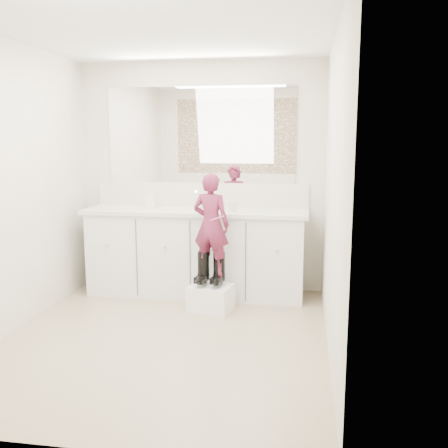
# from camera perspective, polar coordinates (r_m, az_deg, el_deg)

# --- Properties ---
(floor) EXTENTS (3.00, 3.00, 0.00)m
(floor) POSITION_cam_1_polar(r_m,az_deg,el_deg) (4.18, -6.81, -12.82)
(floor) COLOR #847056
(floor) RESTS_ON ground
(ceiling) EXTENTS (3.00, 3.00, 0.00)m
(ceiling) POSITION_cam_1_polar(r_m,az_deg,el_deg) (3.96, -7.54, 21.32)
(ceiling) COLOR white
(ceiling) RESTS_ON wall_back
(wall_back) EXTENTS (2.60, 0.00, 2.60)m
(wall_back) POSITION_cam_1_polar(r_m,az_deg,el_deg) (5.34, -2.64, 5.38)
(wall_back) COLOR beige
(wall_back) RESTS_ON floor
(wall_front) EXTENTS (2.60, 0.00, 2.60)m
(wall_front) POSITION_cam_1_polar(r_m,az_deg,el_deg) (2.50, -16.79, 0.21)
(wall_front) COLOR beige
(wall_front) RESTS_ON floor
(wall_left) EXTENTS (0.00, 3.00, 3.00)m
(wall_left) POSITION_cam_1_polar(r_m,az_deg,el_deg) (4.43, -23.54, 3.74)
(wall_left) COLOR beige
(wall_left) RESTS_ON floor
(wall_right) EXTENTS (0.00, 3.00, 3.00)m
(wall_right) POSITION_cam_1_polar(r_m,az_deg,el_deg) (3.74, 12.36, 3.38)
(wall_right) COLOR beige
(wall_right) RESTS_ON floor
(vanity_cabinet) EXTENTS (2.20, 0.55, 0.85)m
(vanity_cabinet) POSITION_cam_1_polar(r_m,az_deg,el_deg) (5.19, -3.20, -3.41)
(vanity_cabinet) COLOR silver
(vanity_cabinet) RESTS_ON floor
(countertop) EXTENTS (2.28, 0.58, 0.04)m
(countertop) POSITION_cam_1_polar(r_m,az_deg,el_deg) (5.10, -3.28, 1.44)
(countertop) COLOR beige
(countertop) RESTS_ON vanity_cabinet
(backsplash) EXTENTS (2.28, 0.03, 0.25)m
(backsplash) POSITION_cam_1_polar(r_m,az_deg,el_deg) (5.34, -2.66, 3.39)
(backsplash) COLOR beige
(backsplash) RESTS_ON countertop
(mirror) EXTENTS (2.00, 0.02, 1.00)m
(mirror) POSITION_cam_1_polar(r_m,az_deg,el_deg) (5.32, -2.71, 10.10)
(mirror) COLOR white
(mirror) RESTS_ON wall_back
(dot_panel) EXTENTS (2.00, 0.01, 1.20)m
(dot_panel) POSITION_cam_1_polar(r_m,az_deg,el_deg) (2.48, -17.19, 10.57)
(dot_panel) COLOR #472819
(dot_panel) RESTS_ON wall_front
(faucet) EXTENTS (0.08, 0.08, 0.10)m
(faucet) POSITION_cam_1_polar(r_m,az_deg,el_deg) (5.25, -2.90, 2.44)
(faucet) COLOR silver
(faucet) RESTS_ON countertop
(cup) EXTENTS (0.13, 0.13, 0.09)m
(cup) POSITION_cam_1_polar(r_m,az_deg,el_deg) (4.98, 0.98, 2.03)
(cup) COLOR beige
(cup) RESTS_ON countertop
(soap_bottle) EXTENTS (0.10, 0.10, 0.21)m
(soap_bottle) POSITION_cam_1_polar(r_m,az_deg,el_deg) (5.25, -8.40, 2.96)
(soap_bottle) COLOR silver
(soap_bottle) RESTS_ON countertop
(step_stool) EXTENTS (0.43, 0.38, 0.24)m
(step_stool) POSITION_cam_1_polar(r_m,az_deg,el_deg) (4.75, -1.49, -8.44)
(step_stool) COLOR white
(step_stool) RESTS_ON floor
(boot_left) EXTENTS (0.16, 0.23, 0.32)m
(boot_left) POSITION_cam_1_polar(r_m,az_deg,el_deg) (4.70, -2.36, -5.07)
(boot_left) COLOR black
(boot_left) RESTS_ON step_stool
(boot_right) EXTENTS (0.16, 0.23, 0.32)m
(boot_right) POSITION_cam_1_polar(r_m,az_deg,el_deg) (4.68, -0.56, -5.15)
(boot_right) COLOR black
(boot_right) RESTS_ON step_stool
(toddler) EXTENTS (0.39, 0.29, 0.95)m
(toddler) POSITION_cam_1_polar(r_m,az_deg,el_deg) (4.60, -1.48, -0.07)
(toddler) COLOR #9E305A
(toddler) RESTS_ON step_stool
(toothbrush) EXTENTS (0.14, 0.04, 0.06)m
(toothbrush) POSITION_cam_1_polar(r_m,az_deg,el_deg) (4.50, -0.80, 0.67)
(toothbrush) COLOR #DC559A
(toothbrush) RESTS_ON toddler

